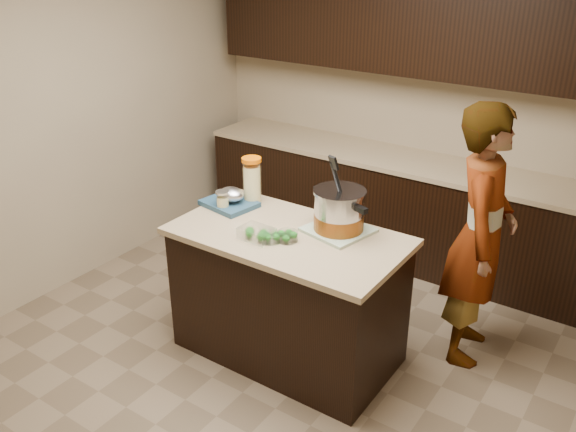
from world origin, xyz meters
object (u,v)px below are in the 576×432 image
(stock_pot, at_px, (339,213))
(lemonade_pitcher, at_px, (252,182))
(island, at_px, (288,295))
(person, at_px, (480,236))

(stock_pot, relative_size, lemonade_pitcher, 1.44)
(island, bearing_deg, lemonade_pitcher, 151.62)
(stock_pot, height_order, lemonade_pitcher, stock_pot)
(stock_pot, bearing_deg, island, -122.13)
(stock_pot, bearing_deg, lemonade_pitcher, -166.13)
(lemonade_pitcher, bearing_deg, stock_pot, -4.20)
(person, bearing_deg, stock_pot, 112.33)
(island, xyz_separation_m, stock_pot, (0.24, 0.20, 0.58))
(person, bearing_deg, island, 113.65)
(stock_pot, xyz_separation_m, person, (0.74, 0.51, -0.17))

